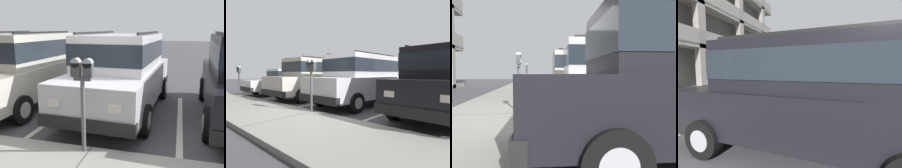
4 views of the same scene
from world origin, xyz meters
The scene contains 9 objects.
ground_plane centered at (0.00, 0.00, -0.05)m, with size 80.00×80.00×0.10m.
sidewalk centered at (0.00, 1.30, 0.06)m, with size 40.00×2.20×0.12m.
parking_stall_lines centered at (1.46, -1.40, 0.00)m, with size 11.80×4.80×0.01m.
silver_suv centered at (0.06, -2.30, 1.09)m, with size 2.20×4.88×2.03m.
red_sedan centered at (-2.94, -2.30, 1.09)m, with size 2.17×4.86×2.03m.
dark_hatchback centered at (2.86, -2.20, 1.09)m, with size 2.11×4.83×2.03m.
blue_coupe centered at (5.84, -2.22, 0.82)m, with size 2.00×4.56×1.54m.
parking_meter_near centered at (0.08, 0.35, 1.27)m, with size 0.35×0.12×1.55m.
parking_meter_far centered at (5.93, 0.38, 1.26)m, with size 0.35×0.12×1.54m.
Camera 2 is at (-4.01, 3.71, 1.27)m, focal length 28.00 mm.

